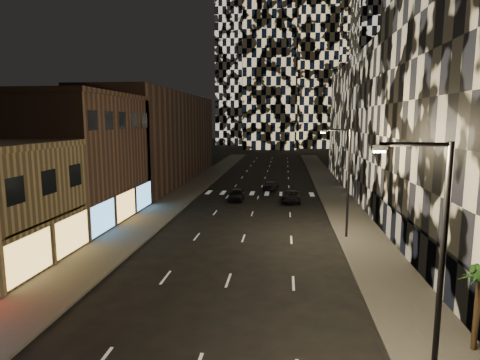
% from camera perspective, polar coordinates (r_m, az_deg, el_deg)
% --- Properties ---
extents(sidewalk_left, '(4.00, 120.00, 0.15)m').
position_cam_1_polar(sidewalk_left, '(55.89, -7.50, -1.62)').
color(sidewalk_left, '#47443F').
rests_on(sidewalk_left, ground).
extents(sidewalk_right, '(4.00, 120.00, 0.15)m').
position_cam_1_polar(sidewalk_right, '(54.67, 13.31, -2.00)').
color(sidewalk_right, '#47443F').
rests_on(sidewalk_right, ground).
extents(curb_left, '(0.20, 120.00, 0.15)m').
position_cam_1_polar(curb_left, '(55.43, -5.39, -1.66)').
color(curb_left, '#4C4C47').
rests_on(curb_left, ground).
extents(curb_right, '(0.20, 120.00, 0.15)m').
position_cam_1_polar(curb_right, '(54.46, 11.12, -1.97)').
color(curb_right, '#4C4C47').
rests_on(curb_right, ground).
extents(retail_brown, '(10.00, 15.00, 12.00)m').
position_cam_1_polar(retail_brown, '(42.31, -22.39, 2.68)').
color(retail_brown, '#51382E').
rests_on(retail_brown, ground).
extents(retail_filler_left, '(10.00, 40.00, 14.00)m').
position_cam_1_polar(retail_filler_left, '(66.64, -11.42, 5.91)').
color(retail_filler_left, '#51382E').
rests_on(retail_filler_left, ground).
extents(midrise_base, '(0.60, 25.00, 3.00)m').
position_cam_1_polar(midrise_base, '(30.44, 23.47, -8.08)').
color(midrise_base, '#383838').
rests_on(midrise_base, ground).
extents(midrise_filler_right, '(16.00, 40.00, 18.00)m').
position_cam_1_polar(midrise_filler_right, '(62.64, 22.02, 7.14)').
color(midrise_filler_right, '#232326').
rests_on(midrise_filler_right, ground).
extents(tower_center_low, '(18.00, 18.00, 95.00)m').
position_cam_1_polar(tower_center_low, '(148.35, 4.53, 23.18)').
color(tower_center_low, black).
rests_on(tower_center_low, ground).
extents(streetlight_near, '(2.55, 0.25, 9.00)m').
position_cam_1_polar(streetlight_near, '(14.96, 25.95, -9.73)').
color(streetlight_near, black).
rests_on(streetlight_near, sidewalk_right).
extents(streetlight_far, '(2.55, 0.25, 9.00)m').
position_cam_1_polar(streetlight_far, '(34.05, 14.81, 0.68)').
color(streetlight_far, black).
rests_on(streetlight_far, sidewalk_right).
extents(car_dark_midlane, '(1.78, 4.28, 1.45)m').
position_cam_1_polar(car_dark_midlane, '(49.54, -0.49, -2.08)').
color(car_dark_midlane, black).
rests_on(car_dark_midlane, ground).
extents(car_dark_oncoming, '(2.19, 4.44, 1.24)m').
position_cam_1_polar(car_dark_oncoming, '(57.03, 4.42, -0.81)').
color(car_dark_oncoming, black).
rests_on(car_dark_oncoming, ground).
extents(car_dark_rightlane, '(2.36, 4.95, 1.36)m').
position_cam_1_polar(car_dark_rightlane, '(48.79, 7.30, -2.36)').
color(car_dark_rightlane, black).
rests_on(car_dark_rightlane, ground).
extents(palm_tree, '(1.89, 1.85, 3.70)m').
position_cam_1_polar(palm_tree, '(19.85, 30.92, -12.21)').
color(palm_tree, '#47331E').
rests_on(palm_tree, sidewalk_right).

